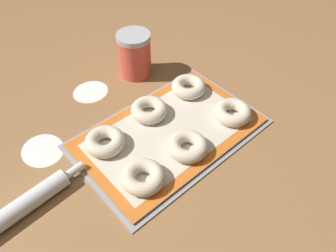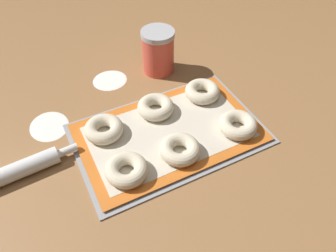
{
  "view_description": "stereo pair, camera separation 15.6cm",
  "coord_description": "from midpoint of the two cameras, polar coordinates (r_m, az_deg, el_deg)",
  "views": [
    {
      "loc": [
        -0.42,
        -0.44,
        0.66
      ],
      "look_at": [
        -0.02,
        0.0,
        0.03
      ],
      "focal_mm": 35.0,
      "sensor_mm": 36.0,
      "label": 1
    },
    {
      "loc": [
        -0.29,
        -0.53,
        0.66
      ],
      "look_at": [
        -0.02,
        0.0,
        0.03
      ],
      "focal_mm": 35.0,
      "sensor_mm": 36.0,
      "label": 2
    }
  ],
  "objects": [
    {
      "name": "baking_tray",
      "position": [
        0.88,
        -5.02,
        -1.56
      ],
      "size": [
        0.5,
        0.32,
        0.01
      ],
      "color": "#93969B",
      "rests_on": "ground_plane"
    },
    {
      "name": "ground_plane",
      "position": [
        0.89,
        -3.91,
        -1.34
      ],
      "size": [
        2.8,
        2.8,
        0.0
      ],
      "primitive_type": "plane",
      "color": "olive"
    },
    {
      "name": "bagel_front_left",
      "position": [
        0.77,
        -10.2,
        -9.34
      ],
      "size": [
        0.1,
        0.1,
        0.03
      ],
      "color": "beige",
      "rests_on": "baking_mat"
    },
    {
      "name": "bagel_front_right",
      "position": [
        0.91,
        6.47,
        1.94
      ],
      "size": [
        0.1,
        0.1,
        0.03
      ],
      "color": "beige",
      "rests_on": "baking_mat"
    },
    {
      "name": "flour_canister",
      "position": [
        1.05,
        -10.12,
        11.85
      ],
      "size": [
        0.1,
        0.1,
        0.14
      ],
      "color": "#DB4C3D",
      "rests_on": "ground_plane"
    },
    {
      "name": "bagel_back_right",
      "position": [
        0.98,
        -0.91,
        6.47
      ],
      "size": [
        0.1,
        0.1,
        0.03
      ],
      "color": "beige",
      "rests_on": "baking_mat"
    },
    {
      "name": "bagel_back_center",
      "position": [
        0.92,
        -8.16,
        2.36
      ],
      "size": [
        0.1,
        0.1,
        0.03
      ],
      "color": "beige",
      "rests_on": "baking_mat"
    },
    {
      "name": "bagel_front_center",
      "position": [
        0.82,
        -1.96,
        -4.07
      ],
      "size": [
        0.1,
        0.1,
        0.03
      ],
      "color": "beige",
      "rests_on": "baking_mat"
    },
    {
      "name": "baking_mat",
      "position": [
        0.88,
        -5.04,
        -1.33
      ],
      "size": [
        0.48,
        0.3,
        0.0
      ],
      "color": "orange",
      "rests_on": "baking_tray"
    },
    {
      "name": "bagel_back_left",
      "position": [
        0.86,
        -16.08,
        -3.12
      ],
      "size": [
        0.1,
        0.1,
        0.03
      ],
      "color": "beige",
      "rests_on": "baking_mat"
    },
    {
      "name": "flour_patch_far",
      "position": [
        1.06,
        -17.53,
        5.41
      ],
      "size": [
        0.11,
        0.1,
        0.0
      ],
      "color": "white",
      "rests_on": "ground_plane"
    },
    {
      "name": "flour_patch_near",
      "position": [
        0.94,
        -25.59,
        -4.26
      ],
      "size": [
        0.11,
        0.12,
        0.0
      ],
      "color": "white",
      "rests_on": "ground_plane"
    }
  ]
}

